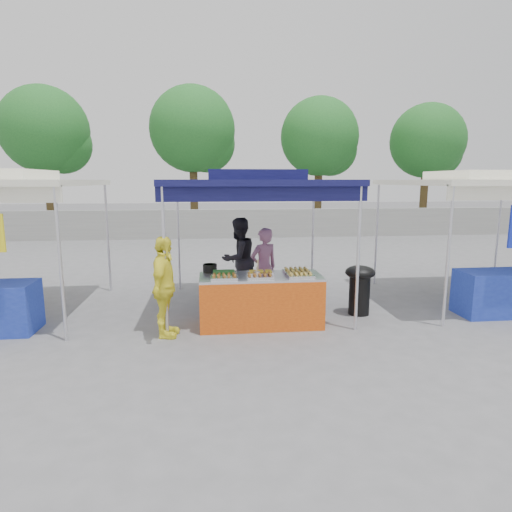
{
  "coord_description": "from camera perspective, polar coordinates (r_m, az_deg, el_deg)",
  "views": [
    {
      "loc": [
        -0.82,
        -6.91,
        2.39
      ],
      "look_at": [
        0.0,
        0.6,
        1.05
      ],
      "focal_mm": 30.0,
      "sensor_mm": 36.0,
      "label": 1
    }
  ],
  "objects": [
    {
      "name": "helper_man",
      "position": [
        8.61,
        -2.32,
        -0.38
      ],
      "size": [
        1.02,
        0.99,
        1.66
      ],
      "primitive_type": "imported",
      "rotation": [
        0.0,
        0.0,
        3.81
      ],
      "color": "#222228",
      "rests_on": "ground_plane"
    },
    {
      "name": "crate_right",
      "position": [
        7.86,
        1.43,
        -6.5
      ],
      "size": [
        0.5,
        0.35,
        0.3
      ],
      "primitive_type": "cube",
      "color": "#162BBA",
      "rests_on": "ground_plane"
    },
    {
      "name": "food_tray_br",
      "position": [
        7.21,
        5.39,
        -2.03
      ],
      "size": [
        0.42,
        0.3,
        0.07
      ],
      "color": "white",
      "rests_on": "vendor_table"
    },
    {
      "name": "skewer_cup",
      "position": [
        6.79,
        0.16,
        -2.55
      ],
      "size": [
        0.09,
        0.09,
        0.11
      ],
      "primitive_type": "cylinder",
      "color": "silver",
      "rests_on": "vendor_table"
    },
    {
      "name": "food_tray_fl",
      "position": [
        6.74,
        -4.28,
        -2.86
      ],
      "size": [
        0.42,
        0.3,
        0.07
      ],
      "color": "white",
      "rests_on": "vendor_table"
    },
    {
      "name": "crate_left",
      "position": [
        7.66,
        -3.44,
        -6.85
      ],
      "size": [
        0.55,
        0.39,
        0.33
      ],
      "primitive_type": "cube",
      "color": "#162BBA",
      "rests_on": "ground_plane"
    },
    {
      "name": "crate_stacked",
      "position": [
        7.78,
        1.44,
        -4.4
      ],
      "size": [
        0.49,
        0.34,
        0.29
      ],
      "primitive_type": "cube",
      "color": "#162BBA",
      "rests_on": "crate_right"
    },
    {
      "name": "tree_1",
      "position": [
        20.15,
        -8.03,
        15.92
      ],
      "size": [
        3.82,
        3.82,
        6.56
      ],
      "color": "#4A381C",
      "rests_on": "ground_plane"
    },
    {
      "name": "tree_3",
      "position": [
        22.69,
        22.14,
        13.65
      ],
      "size": [
        3.55,
        3.49,
        6.0
      ],
      "color": "#4A381C",
      "rests_on": "ground_plane"
    },
    {
      "name": "customer_person",
      "position": [
        6.67,
        -12.13,
        -4.08
      ],
      "size": [
        0.5,
        0.96,
        1.57
      ],
      "primitive_type": "imported",
      "rotation": [
        0.0,
        0.0,
        1.44
      ],
      "color": "#FFF338",
      "rests_on": "ground_plane"
    },
    {
      "name": "food_tray_fr",
      "position": [
        6.9,
        5.95,
        -2.59
      ],
      "size": [
        0.42,
        0.3,
        0.07
      ],
      "color": "white",
      "rests_on": "vendor_table"
    },
    {
      "name": "wok_burner",
      "position": [
        7.9,
        13.66,
        -3.84
      ],
      "size": [
        0.53,
        0.53,
        0.9
      ],
      "rotation": [
        0.0,
        0.0,
        0.02
      ],
      "color": "black",
      "rests_on": "ground_plane"
    },
    {
      "name": "cooking_pot",
      "position": [
        7.3,
        -6.17,
        -1.62
      ],
      "size": [
        0.24,
        0.24,
        0.14
      ],
      "primitive_type": "cylinder",
      "color": "black",
      "rests_on": "vendor_table"
    },
    {
      "name": "neighbor_stall_right",
      "position": [
        9.22,
        29.14,
        3.87
      ],
      "size": [
        3.2,
        3.2,
        2.57
      ],
      "color": "silver",
      "rests_on": "ground_plane"
    },
    {
      "name": "food_tray_bm",
      "position": [
        7.08,
        0.62,
        -2.21
      ],
      "size": [
        0.42,
        0.3,
        0.07
      ],
      "color": "white",
      "rests_on": "vendor_table"
    },
    {
      "name": "vendor_woman",
      "position": [
        8.07,
        1.05,
        -1.6
      ],
      "size": [
        0.65,
        0.55,
        1.52
      ],
      "primitive_type": "imported",
      "rotation": [
        0.0,
        0.0,
        3.55
      ],
      "color": "#9D648A",
      "rests_on": "ground_plane"
    },
    {
      "name": "tree_2",
      "position": [
        20.85,
        8.81,
        15.02
      ],
      "size": [
        3.64,
        3.61,
        6.2
      ],
      "color": "#4A381C",
      "rests_on": "ground_plane"
    },
    {
      "name": "vendor_table",
      "position": [
        7.13,
        0.61,
        -5.93
      ],
      "size": [
        2.0,
        0.8,
        0.85
      ],
      "color": "#DE5314",
      "rests_on": "ground_plane"
    },
    {
      "name": "back_wall",
      "position": [
        18.01,
        -3.61,
        4.32
      ],
      "size": [
        40.0,
        0.25,
        1.2
      ],
      "primitive_type": "cube",
      "color": "gray",
      "rests_on": "ground_plane"
    },
    {
      "name": "ground_plane",
      "position": [
        7.35,
        0.51,
        -8.9
      ],
      "size": [
        80.0,
        80.0,
        0.0
      ],
      "primitive_type": "plane",
      "color": "slate"
    },
    {
      "name": "food_tray_bl",
      "position": [
        7.03,
        -4.31,
        -2.33
      ],
      "size": [
        0.42,
        0.3,
        0.07
      ],
      "color": "white",
      "rests_on": "vendor_table"
    },
    {
      "name": "food_tray_fm",
      "position": [
        6.79,
        0.52,
        -2.74
      ],
      "size": [
        0.42,
        0.3,
        0.07
      ],
      "color": "white",
      "rests_on": "vendor_table"
    },
    {
      "name": "main_canopy",
      "position": [
        7.92,
        -0.3,
        9.92
      ],
      "size": [
        3.2,
        3.2,
        2.57
      ],
      "color": "silver",
      "rests_on": "ground_plane"
    },
    {
      "name": "tree_0",
      "position": [
        21.15,
        -25.92,
        14.44
      ],
      "size": [
        3.74,
        3.72,
        6.39
      ],
      "color": "#4A381C",
      "rests_on": "ground_plane"
    }
  ]
}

